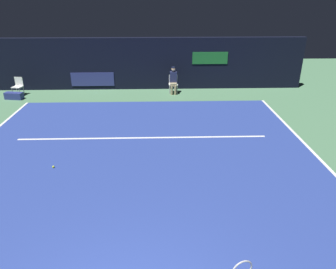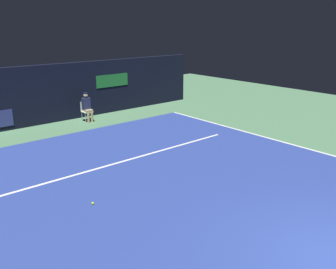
% 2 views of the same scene
% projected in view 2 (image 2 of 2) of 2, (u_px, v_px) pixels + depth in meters
% --- Properties ---
extents(ground_plane, '(32.51, 32.51, 0.00)m').
position_uv_depth(ground_plane, '(173.00, 180.00, 10.41)').
color(ground_plane, '#4C7A56').
extents(court_surface, '(11.01, 12.32, 0.01)m').
position_uv_depth(court_surface, '(173.00, 180.00, 10.41)').
color(court_surface, navy).
rests_on(court_surface, ground).
extents(line_sideline_left, '(0.10, 12.32, 0.01)m').
position_uv_depth(line_sideline_left, '(281.00, 141.00, 13.79)').
color(line_sideline_left, white).
rests_on(line_sideline_left, court_surface).
extents(line_service, '(8.59, 0.10, 0.01)m').
position_uv_depth(line_service, '(130.00, 159.00, 11.98)').
color(line_service, white).
rests_on(line_service, court_surface).
extents(back_wall, '(16.08, 0.33, 2.60)m').
position_uv_depth(back_wall, '(49.00, 94.00, 16.16)').
color(back_wall, black).
rests_on(back_wall, ground).
extents(line_judge_on_chair, '(0.44, 0.53, 1.32)m').
position_uv_depth(line_judge_on_chair, '(87.00, 107.00, 16.46)').
color(line_judge_on_chair, white).
rests_on(line_judge_on_chair, ground).
extents(tennis_ball, '(0.07, 0.07, 0.07)m').
position_uv_depth(tennis_ball, '(93.00, 203.00, 9.00)').
color(tennis_ball, '#CCE033').
rests_on(tennis_ball, court_surface).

